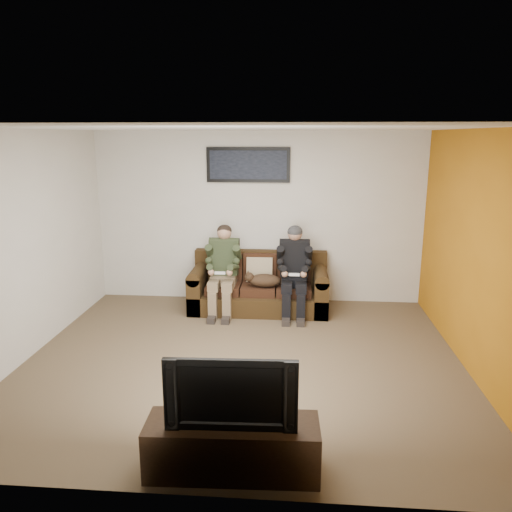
# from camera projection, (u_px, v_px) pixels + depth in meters

# --- Properties ---
(floor) EXTENTS (5.00, 5.00, 0.00)m
(floor) POSITION_uv_depth(u_px,v_px,m) (243.00, 360.00, 5.76)
(floor) COLOR brown
(floor) RESTS_ON ground
(ceiling) EXTENTS (5.00, 5.00, 0.00)m
(ceiling) POSITION_uv_depth(u_px,v_px,m) (242.00, 128.00, 5.15)
(ceiling) COLOR silver
(ceiling) RESTS_ON ground
(wall_back) EXTENTS (5.00, 0.00, 5.00)m
(wall_back) POSITION_uv_depth(u_px,v_px,m) (258.00, 218.00, 7.63)
(wall_back) COLOR beige
(wall_back) RESTS_ON ground
(wall_front) EXTENTS (5.00, 0.00, 5.00)m
(wall_front) POSITION_uv_depth(u_px,v_px,m) (206.00, 327.00, 3.27)
(wall_front) COLOR beige
(wall_front) RESTS_ON ground
(wall_left) EXTENTS (0.00, 4.50, 4.50)m
(wall_left) POSITION_uv_depth(u_px,v_px,m) (24.00, 247.00, 5.65)
(wall_left) COLOR beige
(wall_left) RESTS_ON ground
(wall_right) EXTENTS (0.00, 4.50, 4.50)m
(wall_right) POSITION_uv_depth(u_px,v_px,m) (478.00, 255.00, 5.26)
(wall_right) COLOR beige
(wall_right) RESTS_ON ground
(accent_wall_right) EXTENTS (0.00, 4.50, 4.50)m
(accent_wall_right) POSITION_uv_depth(u_px,v_px,m) (477.00, 255.00, 5.26)
(accent_wall_right) COLOR #AD6711
(accent_wall_right) RESTS_ON ground
(sofa) EXTENTS (2.01, 0.87, 0.82)m
(sofa) POSITION_uv_depth(u_px,v_px,m) (259.00, 288.00, 7.45)
(sofa) COLOR #34220F
(sofa) RESTS_ON ground
(throw_pillow) EXTENTS (0.38, 0.18, 0.38)m
(throw_pillow) POSITION_uv_depth(u_px,v_px,m) (260.00, 269.00, 7.42)
(throw_pillow) COLOR tan
(throw_pillow) RESTS_ON sofa
(throw_blanket) EXTENTS (0.41, 0.20, 0.07)m
(throw_blanket) POSITION_uv_depth(u_px,v_px,m) (221.00, 250.00, 7.62)
(throw_blanket) COLOR tan
(throw_blanket) RESTS_ON sofa
(person_left) EXTENTS (0.51, 0.87, 1.26)m
(person_left) POSITION_uv_depth(u_px,v_px,m) (223.00, 265.00, 7.23)
(person_left) COLOR #7E694E
(person_left) RESTS_ON sofa
(person_right) EXTENTS (0.51, 0.86, 1.27)m
(person_right) POSITION_uv_depth(u_px,v_px,m) (294.00, 266.00, 7.15)
(person_right) COLOR black
(person_right) RESTS_ON sofa
(cat) EXTENTS (0.66, 0.26, 0.24)m
(cat) POSITION_uv_depth(u_px,v_px,m) (263.00, 280.00, 7.16)
(cat) COLOR #422B1A
(cat) RESTS_ON sofa
(framed_poster) EXTENTS (1.25, 0.05, 0.52)m
(framed_poster) POSITION_uv_depth(u_px,v_px,m) (248.00, 165.00, 7.42)
(framed_poster) COLOR black
(framed_poster) RESTS_ON wall_back
(tv_stand) EXTENTS (1.33, 0.47, 0.41)m
(tv_stand) POSITION_uv_depth(u_px,v_px,m) (233.00, 447.00, 3.81)
(tv_stand) COLOR #321F10
(tv_stand) RESTS_ON ground
(television) EXTENTS (0.98, 0.16, 0.56)m
(television) POSITION_uv_depth(u_px,v_px,m) (232.00, 389.00, 3.70)
(television) COLOR black
(television) RESTS_ON tv_stand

